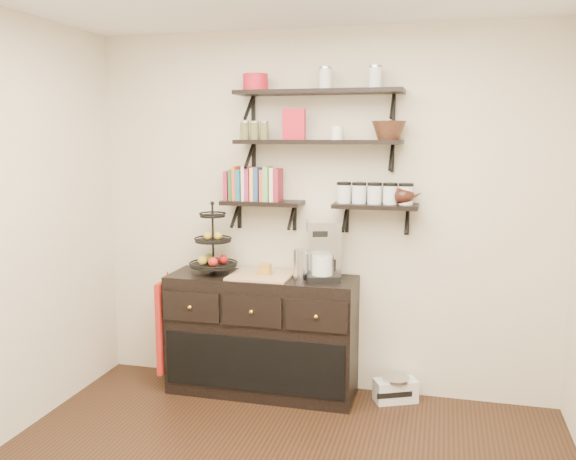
{
  "coord_description": "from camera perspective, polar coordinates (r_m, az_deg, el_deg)",
  "views": [
    {
      "loc": [
        0.89,
        -2.7,
        1.93
      ],
      "look_at": [
        -0.1,
        1.15,
        1.31
      ],
      "focal_mm": 38.0,
      "sensor_mm": 36.0,
      "label": 1
    }
  ],
  "objects": [
    {
      "name": "back_wall",
      "position": [
        4.57,
        3.11,
        1.53
      ],
      "size": [
        3.5,
        0.02,
        2.7
      ],
      "primitive_type": "cube",
      "color": "beige",
      "rests_on": "ground"
    },
    {
      "name": "shelf_top",
      "position": [
        4.42,
        2.86,
        12.74
      ],
      "size": [
        1.2,
        0.27,
        0.23
      ],
      "color": "black",
      "rests_on": "back_wall"
    },
    {
      "name": "shelf_mid",
      "position": [
        4.41,
        2.82,
        8.19
      ],
      "size": [
        1.2,
        0.27,
        0.23
      ],
      "color": "black",
      "rests_on": "back_wall"
    },
    {
      "name": "shelf_low_left",
      "position": [
        4.55,
        -2.38,
        2.49
      ],
      "size": [
        0.6,
        0.25,
        0.23
      ],
      "color": "black",
      "rests_on": "back_wall"
    },
    {
      "name": "shelf_low_right",
      "position": [
        4.38,
        8.21,
        2.16
      ],
      "size": [
        0.6,
        0.25,
        0.23
      ],
      "color": "black",
      "rests_on": "back_wall"
    },
    {
      "name": "cookbooks",
      "position": [
        4.55,
        -3.03,
        4.22
      ],
      "size": [
        0.43,
        0.15,
        0.26
      ],
      "color": "#A91E36",
      "rests_on": "shelf_low_left"
    },
    {
      "name": "glass_canisters",
      "position": [
        4.37,
        8.1,
        3.3
      ],
      "size": [
        0.54,
        0.1,
        0.13
      ],
      "color": "silver",
      "rests_on": "shelf_low_right"
    },
    {
      "name": "sideboard",
      "position": [
        4.64,
        -2.45,
        -9.73
      ],
      "size": [
        1.4,
        0.5,
        0.92
      ],
      "color": "black",
      "rests_on": "floor"
    },
    {
      "name": "fruit_stand",
      "position": [
        4.61,
        -6.96,
        -1.86
      ],
      "size": [
        0.35,
        0.35,
        0.52
      ],
      "rotation": [
        0.0,
        0.0,
        0.26
      ],
      "color": "black",
      "rests_on": "sideboard"
    },
    {
      "name": "candle",
      "position": [
        4.5,
        -2.16,
        -3.67
      ],
      "size": [
        0.08,
        0.08,
        0.08
      ],
      "primitive_type": "cube",
      "color": "#A67726",
      "rests_on": "sideboard"
    },
    {
      "name": "coffee_maker",
      "position": [
        4.4,
        3.36,
        -1.99
      ],
      "size": [
        0.29,
        0.29,
        0.43
      ],
      "rotation": [
        0.0,
        0.0,
        0.3
      ],
      "color": "black",
      "rests_on": "sideboard"
    },
    {
      "name": "thermal_carafe",
      "position": [
        4.4,
        1.21,
        -3.23
      ],
      "size": [
        0.11,
        0.11,
        0.22
      ],
      "primitive_type": "cylinder",
      "color": "silver",
      "rests_on": "sideboard"
    },
    {
      "name": "apron",
      "position": [
        4.8,
        -11.28,
        -8.71
      ],
      "size": [
        0.04,
        0.3,
        0.7
      ],
      "primitive_type": "cube",
      "color": "maroon",
      "rests_on": "sideboard"
    },
    {
      "name": "radio",
      "position": [
        4.68,
        10.03,
        -14.48
      ],
      "size": [
        0.34,
        0.28,
        0.18
      ],
      "rotation": [
        0.0,
        0.0,
        0.44
      ],
      "color": "silver",
      "rests_on": "floor"
    },
    {
      "name": "recipe_box",
      "position": [
        4.44,
        0.56,
        9.86
      ],
      "size": [
        0.16,
        0.07,
        0.22
      ],
      "primitive_type": "cube",
      "rotation": [
        0.0,
        0.0,
        0.07
      ],
      "color": "red",
      "rests_on": "shelf_mid"
    },
    {
      "name": "walnut_bowl",
      "position": [
        4.33,
        9.4,
        9.18
      ],
      "size": [
        0.24,
        0.24,
        0.13
      ],
      "primitive_type": null,
      "color": "black",
      "rests_on": "shelf_mid"
    },
    {
      "name": "ramekins",
      "position": [
        4.38,
        4.6,
        9.04
      ],
      "size": [
        0.09,
        0.09,
        0.1
      ],
      "primitive_type": "cylinder",
      "color": "white",
      "rests_on": "shelf_mid"
    },
    {
      "name": "teapot",
      "position": [
        4.35,
        10.79,
        3.31
      ],
      "size": [
        0.2,
        0.16,
        0.15
      ],
      "primitive_type": null,
      "rotation": [
        0.0,
        0.0,
        0.07
      ],
      "color": "black",
      "rests_on": "shelf_low_right"
    },
    {
      "name": "red_pot",
      "position": [
        4.53,
        -3.07,
        13.63
      ],
      "size": [
        0.18,
        0.18,
        0.12
      ],
      "primitive_type": "cylinder",
      "color": "red",
      "rests_on": "shelf_top"
    }
  ]
}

